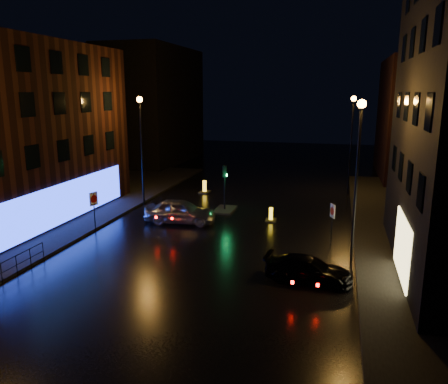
# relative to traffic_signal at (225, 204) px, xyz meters

# --- Properties ---
(ground) EXTENTS (120.00, 120.00, 0.00)m
(ground) POSITION_rel_traffic_signal_xyz_m (1.20, -14.00, -0.50)
(ground) COLOR black
(ground) RESTS_ON ground
(pavement_left) EXTENTS (12.00, 44.00, 0.15)m
(pavement_left) POSITION_rel_traffic_signal_xyz_m (-12.80, -6.00, -0.43)
(pavement_left) COLOR black
(pavement_left) RESTS_ON ground
(building_far_left) EXTENTS (8.00, 16.00, 14.00)m
(building_far_left) POSITION_rel_traffic_signal_xyz_m (-14.80, 21.00, 6.50)
(building_far_left) COLOR black
(building_far_left) RESTS_ON ground
(building_far_right) EXTENTS (8.00, 14.00, 12.00)m
(building_far_right) POSITION_rel_traffic_signal_xyz_m (16.20, 18.00, 5.50)
(building_far_right) COLOR black
(building_far_right) RESTS_ON ground
(street_lamp_lfar) EXTENTS (0.44, 0.44, 8.37)m
(street_lamp_lfar) POSITION_rel_traffic_signal_xyz_m (-6.60, -0.00, 5.06)
(street_lamp_lfar) COLOR black
(street_lamp_lfar) RESTS_ON ground
(street_lamp_rnear) EXTENTS (0.44, 0.44, 8.37)m
(street_lamp_rnear) POSITION_rel_traffic_signal_xyz_m (9.00, -8.00, 5.06)
(street_lamp_rnear) COLOR black
(street_lamp_rnear) RESTS_ON ground
(street_lamp_rfar) EXTENTS (0.44, 0.44, 8.37)m
(street_lamp_rfar) POSITION_rel_traffic_signal_xyz_m (9.00, 8.00, 5.06)
(street_lamp_rfar) COLOR black
(street_lamp_rfar) RESTS_ON ground
(traffic_signal) EXTENTS (1.40, 2.40, 3.45)m
(traffic_signal) POSITION_rel_traffic_signal_xyz_m (0.00, 0.00, 0.00)
(traffic_signal) COLOR black
(traffic_signal) RESTS_ON ground
(guard_railing) EXTENTS (0.05, 6.04, 1.00)m
(guard_railing) POSITION_rel_traffic_signal_xyz_m (-6.80, -15.00, 0.24)
(guard_railing) COLOR black
(guard_railing) RESTS_ON ground
(silver_hatchback) EXTENTS (4.97, 2.38, 1.64)m
(silver_hatchback) POSITION_rel_traffic_signal_xyz_m (-2.11, -3.82, 0.32)
(silver_hatchback) COLOR #B5B6BD
(silver_hatchback) RESTS_ON ground
(dark_sedan) EXTENTS (4.22, 2.00, 1.19)m
(dark_sedan) POSITION_rel_traffic_signal_xyz_m (6.99, -11.13, 0.09)
(dark_sedan) COLOR black
(dark_sedan) RESTS_ON ground
(bollard_near) EXTENTS (0.80, 1.14, 0.95)m
(bollard_near) POSITION_rel_traffic_signal_xyz_m (3.77, -1.79, -0.29)
(bollard_near) COLOR black
(bollard_near) RESTS_ON ground
(bollard_far) EXTENTS (0.86, 1.27, 1.09)m
(bollard_far) POSITION_rel_traffic_signal_xyz_m (-3.24, 5.30, -0.26)
(bollard_far) COLOR black
(bollard_far) RESTS_ON ground
(road_sign_left) EXTENTS (0.23, 0.61, 2.57)m
(road_sign_left) POSITION_rel_traffic_signal_xyz_m (-6.70, -7.00, 1.43)
(road_sign_left) COLOR black
(road_sign_left) RESTS_ON ground
(road_sign_right) EXTENTS (0.29, 0.55, 2.41)m
(road_sign_right) POSITION_rel_traffic_signal_xyz_m (7.90, -5.56, 1.30)
(road_sign_right) COLOR black
(road_sign_right) RESTS_ON ground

